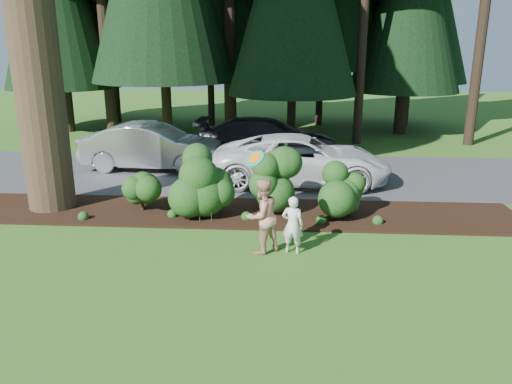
# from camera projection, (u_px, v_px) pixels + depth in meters

# --- Properties ---
(ground) EXTENTS (80.00, 80.00, 0.00)m
(ground) POSITION_uv_depth(u_px,v_px,m) (194.00, 264.00, 10.36)
(ground) COLOR #3B621C
(ground) RESTS_ON ground
(mulch_bed) EXTENTS (16.00, 2.50, 0.05)m
(mulch_bed) POSITION_uv_depth(u_px,v_px,m) (216.00, 212.00, 13.46)
(mulch_bed) COLOR black
(mulch_bed) RESTS_ON ground
(driveway) EXTENTS (22.00, 6.00, 0.03)m
(driveway) POSITION_uv_depth(u_px,v_px,m) (234.00, 173.00, 17.52)
(driveway) COLOR #38383A
(driveway) RESTS_ON ground
(shrub_row) EXTENTS (6.53, 1.60, 1.61)m
(shrub_row) POSITION_uv_depth(u_px,v_px,m) (244.00, 186.00, 13.07)
(shrub_row) COLOR #144317
(shrub_row) RESTS_ON ground
(lily_cluster) EXTENTS (0.69, 0.09, 0.57)m
(lily_cluster) POSITION_uv_depth(u_px,v_px,m) (199.00, 205.00, 12.53)
(lily_cluster) COLOR #144317
(lily_cluster) RESTS_ON ground
(car_silver_wagon) EXTENTS (5.09, 2.00, 1.65)m
(car_silver_wagon) POSITION_uv_depth(u_px,v_px,m) (152.00, 147.00, 17.81)
(car_silver_wagon) COLOR silver
(car_silver_wagon) RESTS_ON driveway
(car_white_suv) EXTENTS (5.65, 2.64, 1.56)m
(car_white_suv) POSITION_uv_depth(u_px,v_px,m) (302.00, 160.00, 16.03)
(car_white_suv) COLOR silver
(car_white_suv) RESTS_ON driveway
(car_dark_suv) EXTENTS (5.59, 2.41, 1.60)m
(car_dark_suv) POSITION_uv_depth(u_px,v_px,m) (268.00, 139.00, 19.42)
(car_dark_suv) COLOR black
(car_dark_suv) RESTS_ON driveway
(child) EXTENTS (0.51, 0.38, 1.29)m
(child) POSITION_uv_depth(u_px,v_px,m) (293.00, 225.00, 10.75)
(child) COLOR white
(child) RESTS_ON ground
(adult) EXTENTS (1.02, 1.00, 1.65)m
(adult) POSITION_uv_depth(u_px,v_px,m) (262.00, 216.00, 10.73)
(adult) COLOR #BC4419
(adult) RESTS_ON ground
(frisbee) EXTENTS (0.50, 0.40, 0.42)m
(frisbee) POSITION_uv_depth(u_px,v_px,m) (255.00, 159.00, 10.29)
(frisbee) COLOR teal
(frisbee) RESTS_ON ground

